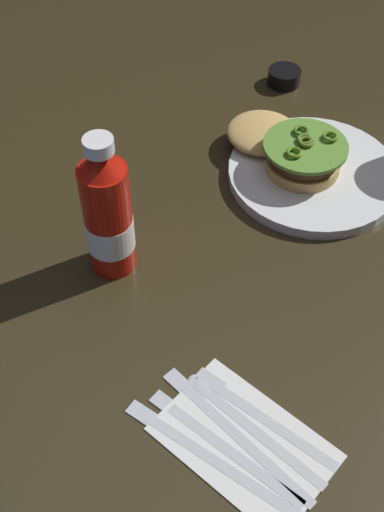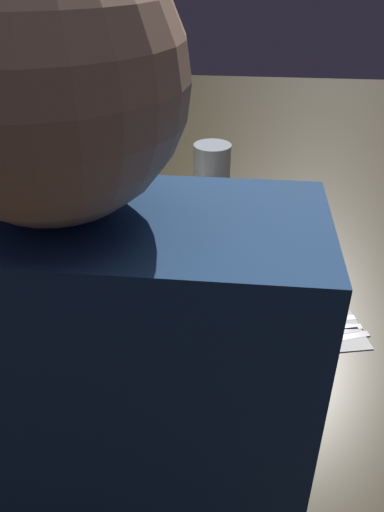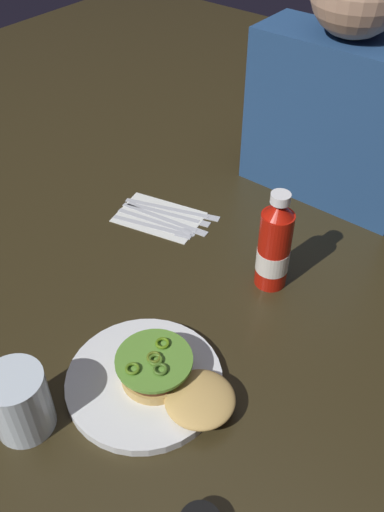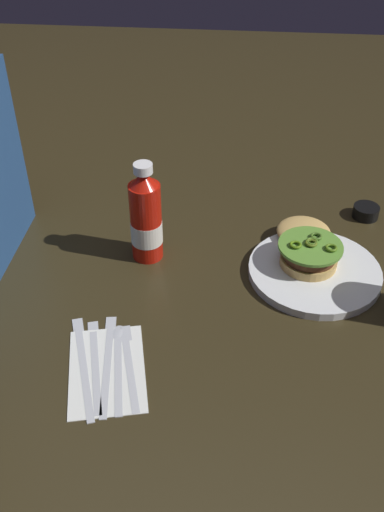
% 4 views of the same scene
% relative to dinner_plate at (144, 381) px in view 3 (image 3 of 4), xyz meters
% --- Properties ---
extents(ground_plane, '(3.00, 3.00, 0.00)m').
position_rel_dinner_plate_xyz_m(ground_plane, '(-0.03, 0.11, -0.01)').
color(ground_plane, '#2F2714').
extents(dinner_plate, '(0.25, 0.25, 0.02)m').
position_rel_dinner_plate_xyz_m(dinner_plate, '(0.00, 0.00, 0.00)').
color(dinner_plate, white).
rests_on(dinner_plate, ground_plane).
extents(burger_sandwich, '(0.20, 0.12, 0.05)m').
position_rel_dinner_plate_xyz_m(burger_sandwich, '(0.04, 0.01, 0.03)').
color(burger_sandwich, tan).
rests_on(burger_sandwich, dinner_plate).
extents(ketchup_bottle, '(0.06, 0.06, 0.21)m').
position_rel_dinner_plate_xyz_m(ketchup_bottle, '(0.03, 0.33, 0.08)').
color(ketchup_bottle, '#B7150A').
rests_on(ketchup_bottle, ground_plane).
extents(water_glass, '(0.09, 0.09, 0.11)m').
position_rel_dinner_plate_xyz_m(water_glass, '(-0.09, -0.16, 0.05)').
color(water_glass, silver).
rests_on(water_glass, ground_plane).
extents(napkin, '(0.21, 0.16, 0.00)m').
position_rel_dinner_plate_xyz_m(napkin, '(-0.27, 0.35, -0.01)').
color(napkin, white).
rests_on(napkin, ground_plane).
extents(fork_utensil, '(0.18, 0.07, 0.00)m').
position_rel_dinner_plate_xyz_m(fork_utensil, '(-0.25, 0.32, -0.00)').
color(fork_utensil, silver).
rests_on(fork_utensil, napkin).
extents(spoon_utensil, '(0.19, 0.05, 0.00)m').
position_rel_dinner_plate_xyz_m(spoon_utensil, '(-0.24, 0.34, -0.00)').
color(spoon_utensil, silver).
rests_on(spoon_utensil, napkin).
extents(steak_knife, '(0.22, 0.05, 0.00)m').
position_rel_dinner_plate_xyz_m(steak_knife, '(-0.24, 0.35, -0.00)').
color(steak_knife, silver).
rests_on(steak_knife, napkin).
extents(butter_knife, '(0.20, 0.07, 0.00)m').
position_rel_dinner_plate_xyz_m(butter_knife, '(-0.25, 0.37, -0.00)').
color(butter_knife, silver).
rests_on(butter_knife, napkin).
extents(table_knife, '(0.22, 0.09, 0.00)m').
position_rel_dinner_plate_xyz_m(table_knife, '(-0.25, 0.39, -0.00)').
color(table_knife, silver).
rests_on(table_knife, napkin).
extents(diner_person, '(0.37, 0.18, 0.54)m').
position_rel_dinner_plate_xyz_m(diner_person, '(-0.04, 0.67, 0.23)').
color(diner_person, navy).
rests_on(diner_person, ground_plane).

